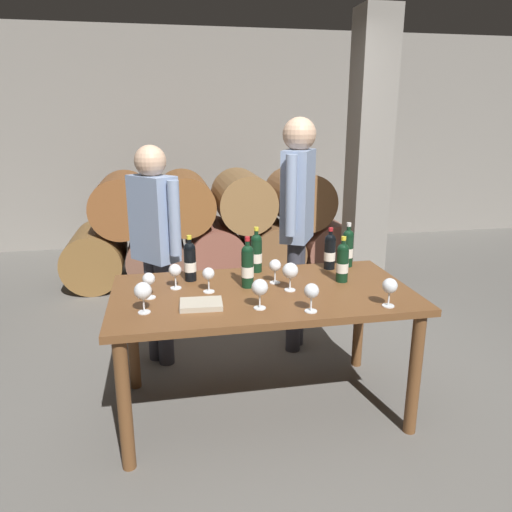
# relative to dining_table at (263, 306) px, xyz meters

# --- Properties ---
(ground_plane) EXTENTS (14.00, 14.00, 0.00)m
(ground_plane) POSITION_rel_dining_table_xyz_m (0.00, 0.00, -0.67)
(ground_plane) COLOR #66635E
(cellar_back_wall) EXTENTS (10.00, 0.24, 2.80)m
(cellar_back_wall) POSITION_rel_dining_table_xyz_m (0.00, 4.20, 0.73)
(cellar_back_wall) COLOR gray
(cellar_back_wall) RESTS_ON ground_plane
(barrel_stack) EXTENTS (3.12, 0.90, 1.15)m
(barrel_stack) POSITION_rel_dining_table_xyz_m (0.00, 2.60, -0.13)
(barrel_stack) COLOR brown
(barrel_stack) RESTS_ON ground_plane
(stone_pillar) EXTENTS (0.32, 0.32, 2.60)m
(stone_pillar) POSITION_rel_dining_table_xyz_m (1.30, 1.60, 0.63)
(stone_pillar) COLOR gray
(stone_pillar) RESTS_ON ground_plane
(dining_table) EXTENTS (1.70, 0.90, 0.76)m
(dining_table) POSITION_rel_dining_table_xyz_m (0.00, 0.00, 0.00)
(dining_table) COLOR brown
(dining_table) RESTS_ON ground_plane
(wine_bottle_0) EXTENTS (0.07, 0.07, 0.27)m
(wine_bottle_0) POSITION_rel_dining_table_xyz_m (0.51, 0.33, 0.21)
(wine_bottle_0) COLOR black
(wine_bottle_0) RESTS_ON dining_table
(wine_bottle_1) EXTENTS (0.07, 0.07, 0.29)m
(wine_bottle_1) POSITION_rel_dining_table_xyz_m (0.03, 0.36, 0.22)
(wine_bottle_1) COLOR black
(wine_bottle_1) RESTS_ON dining_table
(wine_bottle_2) EXTENTS (0.07, 0.07, 0.30)m
(wine_bottle_2) POSITION_rel_dining_table_xyz_m (-0.07, 0.08, 0.22)
(wine_bottle_2) COLOR black
(wine_bottle_2) RESTS_ON dining_table
(wine_bottle_3) EXTENTS (0.07, 0.07, 0.29)m
(wine_bottle_3) POSITION_rel_dining_table_xyz_m (0.64, 0.36, 0.22)
(wine_bottle_3) COLOR black
(wine_bottle_3) RESTS_ON dining_table
(wine_bottle_4) EXTENTS (0.07, 0.07, 0.28)m
(wine_bottle_4) POSITION_rel_dining_table_xyz_m (0.50, 0.07, 0.21)
(wine_bottle_4) COLOR black
(wine_bottle_4) RESTS_ON dining_table
(wine_bottle_5) EXTENTS (0.07, 0.07, 0.28)m
(wine_bottle_5) POSITION_rel_dining_table_xyz_m (-0.39, 0.26, 0.21)
(wine_bottle_5) COLOR black
(wine_bottle_5) RESTS_ON dining_table
(wine_glass_0) EXTENTS (0.07, 0.07, 0.15)m
(wine_glass_0) POSITION_rel_dining_table_xyz_m (-0.49, 0.13, 0.20)
(wine_glass_0) COLOR white
(wine_glass_0) RESTS_ON dining_table
(wine_glass_1) EXTENTS (0.07, 0.07, 0.14)m
(wine_glass_1) POSITION_rel_dining_table_xyz_m (-0.30, 0.04, 0.19)
(wine_glass_1) COLOR white
(wine_glass_1) RESTS_ON dining_table
(wine_glass_2) EXTENTS (0.07, 0.07, 0.14)m
(wine_glass_2) POSITION_rel_dining_table_xyz_m (-0.63, 0.01, 0.19)
(wine_glass_2) COLOR white
(wine_glass_2) RESTS_ON dining_table
(wine_glass_3) EXTENTS (0.09, 0.09, 0.16)m
(wine_glass_3) POSITION_rel_dining_table_xyz_m (-0.65, -0.20, 0.21)
(wine_glass_3) COLOR white
(wine_glass_3) RESTS_ON dining_table
(wine_glass_4) EXTENTS (0.09, 0.09, 0.16)m
(wine_glass_4) POSITION_rel_dining_table_xyz_m (0.15, -0.02, 0.21)
(wine_glass_4) COLOR white
(wine_glass_4) RESTS_ON dining_table
(wine_glass_5) EXTENTS (0.08, 0.08, 0.15)m
(wine_glass_5) POSITION_rel_dining_table_xyz_m (0.18, -0.34, 0.20)
(wine_glass_5) COLOR white
(wine_glass_5) RESTS_ON dining_table
(wine_glass_6) EXTENTS (0.08, 0.08, 0.15)m
(wine_glass_6) POSITION_rel_dining_table_xyz_m (0.60, -0.35, 0.20)
(wine_glass_6) COLOR white
(wine_glass_6) RESTS_ON dining_table
(wine_glass_7) EXTENTS (0.07, 0.07, 0.15)m
(wine_glass_7) POSITION_rel_dining_table_xyz_m (0.10, 0.12, 0.19)
(wine_glass_7) COLOR white
(wine_glass_7) RESTS_ON dining_table
(wine_glass_8) EXTENTS (0.09, 0.09, 0.16)m
(wine_glass_8) POSITION_rel_dining_table_xyz_m (-0.07, -0.25, 0.20)
(wine_glass_8) COLOR white
(wine_glass_8) RESTS_ON dining_table
(tasting_notebook) EXTENTS (0.23, 0.17, 0.03)m
(tasting_notebook) POSITION_rel_dining_table_xyz_m (-0.36, -0.17, 0.11)
(tasting_notebook) COLOR #B2A893
(tasting_notebook) RESTS_ON dining_table
(sommelier_presenting) EXTENTS (0.31, 0.44, 1.72)m
(sommelier_presenting) POSITION_rel_dining_table_xyz_m (0.41, 0.75, 0.37)
(sommelier_presenting) COLOR #383842
(sommelier_presenting) RESTS_ON ground_plane
(taster_seated_left) EXTENTS (0.34, 0.40, 1.54)m
(taster_seated_left) POSITION_rel_dining_table_xyz_m (-0.60, 0.72, 0.25)
(taster_seated_left) COLOR #383842
(taster_seated_left) RESTS_ON ground_plane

